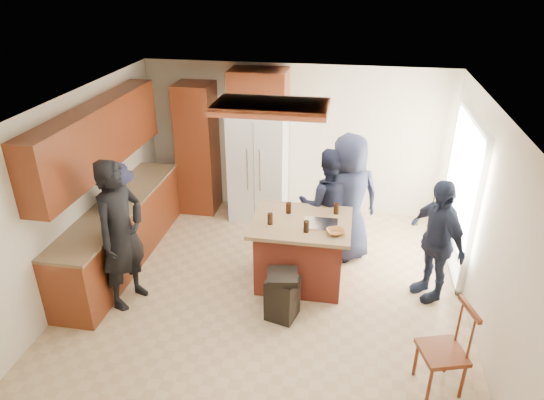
% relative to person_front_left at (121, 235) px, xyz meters
% --- Properties ---
extents(person_front_left, '(0.70, 0.83, 1.93)m').
position_rel_person_front_left_xyz_m(person_front_left, '(0.00, 0.00, 0.00)').
color(person_front_left, black).
rests_on(person_front_left, ground).
extents(person_behind_left, '(0.88, 0.60, 1.69)m').
position_rel_person_front_left_xyz_m(person_behind_left, '(2.38, 1.46, -0.12)').
color(person_behind_left, black).
rests_on(person_behind_left, ground).
extents(person_behind_right, '(1.07, 0.88, 1.87)m').
position_rel_person_front_left_xyz_m(person_behind_right, '(2.66, 1.52, -0.03)').
color(person_behind_right, '#1A1F34').
rests_on(person_behind_right, ground).
extents(person_side_right, '(0.91, 1.07, 1.63)m').
position_rel_person_front_left_xyz_m(person_side_right, '(3.78, 0.77, -0.15)').
color(person_side_right, '#1C2338').
rests_on(person_side_right, ground).
extents(person_counter, '(0.61, 1.06, 1.55)m').
position_rel_person_front_left_xyz_m(person_counter, '(-0.43, 0.78, -0.19)').
color(person_counter, '#1B1C36').
rests_on(person_counter, ground).
extents(left_cabinetry, '(0.64, 3.00, 2.30)m').
position_rel_person_front_left_xyz_m(left_cabinetry, '(-0.52, 0.85, -0.01)').
color(left_cabinetry, maroon).
rests_on(left_cabinetry, ground).
extents(back_wall_units, '(1.80, 0.60, 2.45)m').
position_rel_person_front_left_xyz_m(back_wall_units, '(0.39, 2.65, 0.42)').
color(back_wall_units, maroon).
rests_on(back_wall_units, ground).
extents(refrigerator, '(0.90, 0.76, 1.80)m').
position_rel_person_front_left_xyz_m(refrigerator, '(1.17, 2.57, -0.06)').
color(refrigerator, white).
rests_on(refrigerator, ground).
extents(kitchen_island, '(1.28, 1.03, 0.93)m').
position_rel_person_front_left_xyz_m(kitchen_island, '(2.09, 0.77, -0.49)').
color(kitchen_island, '#A73D2B').
rests_on(kitchen_island, ground).
extents(island_items, '(1.01, 0.71, 0.15)m').
position_rel_person_front_left_xyz_m(island_items, '(2.31, 0.69, 0.00)').
color(island_items, silver).
rests_on(island_items, kitchen_island).
extents(trash_bin, '(0.42, 0.42, 0.63)m').
position_rel_person_front_left_xyz_m(trash_bin, '(1.97, 0.01, -0.64)').
color(trash_bin, black).
rests_on(trash_bin, ground).
extents(spindle_chair, '(0.53, 0.53, 0.99)m').
position_rel_person_front_left_xyz_m(spindle_chair, '(3.72, -0.79, -0.51)').
color(spindle_chair, maroon).
rests_on(spindle_chair, ground).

